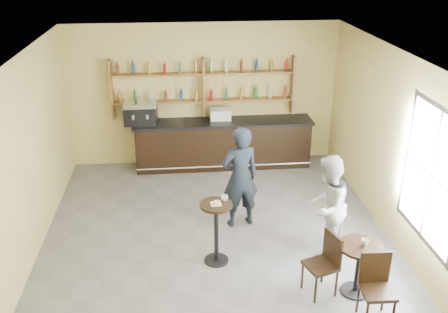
{
  "coord_description": "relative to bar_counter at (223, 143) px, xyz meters",
  "views": [
    {
      "loc": [
        -0.6,
        -7.31,
        4.82
      ],
      "look_at": [
        0.2,
        0.8,
        1.25
      ],
      "focal_mm": 40.0,
      "sensor_mm": 36.0,
      "label": 1
    }
  ],
  "objects": [
    {
      "name": "pastry_case",
      "position": [
        -0.06,
        0.0,
        0.68
      ],
      "size": [
        0.5,
        0.42,
        0.28
      ],
      "primitive_type": null,
      "rotation": [
        0.0,
        0.0,
        0.1
      ],
      "color": "silver",
      "rests_on": "bar_counter"
    },
    {
      "name": "cafe_table",
      "position": [
        1.52,
        -4.7,
        -0.13
      ],
      "size": [
        0.69,
        0.69,
        0.81
      ],
      "primitive_type": null,
      "rotation": [
        0.0,
        0.0,
        -0.08
      ],
      "color": "black",
      "rests_on": "floor"
    },
    {
      "name": "chair_south",
      "position": [
        1.57,
        -5.3,
        -0.05
      ],
      "size": [
        0.43,
        0.43,
        0.98
      ],
      "primitive_type": null,
      "rotation": [
        0.0,
        0.0,
        -0.03
      ],
      "color": "black",
      "rests_on": "floor"
    },
    {
      "name": "man_main",
      "position": [
        0.05,
        -2.6,
        0.4
      ],
      "size": [
        0.78,
        0.6,
        1.89
      ],
      "primitive_type": "imported",
      "rotation": [
        0.0,
        0.0,
        3.38
      ],
      "color": "black",
      "rests_on": "floor"
    },
    {
      "name": "wall_left",
      "position": [
        -3.41,
        -3.15,
        1.06
      ],
      "size": [
        0.0,
        7.0,
        7.0
      ],
      "primitive_type": "plane",
      "rotation": [
        1.57,
        0.0,
        1.57
      ],
      "color": "#D2C377",
      "rests_on": "floor"
    },
    {
      "name": "chair_west",
      "position": [
        0.97,
        -4.65,
        -0.06
      ],
      "size": [
        0.53,
        0.53,
        0.97
      ],
      "primitive_type": null,
      "rotation": [
        0.0,
        0.0,
        -1.25
      ],
      "color": "black",
      "rests_on": "floor"
    },
    {
      "name": "espresso_machine",
      "position": [
        -1.8,
        0.0,
        0.79
      ],
      "size": [
        0.73,
        0.5,
        0.5
      ],
      "primitive_type": null,
      "rotation": [
        0.0,
        0.0,
        -0.08
      ],
      "color": "black",
      "rests_on": "bar_counter"
    },
    {
      "name": "floor",
      "position": [
        -0.41,
        -3.15,
        -0.54
      ],
      "size": [
        7.0,
        7.0,
        0.0
      ],
      "primitive_type": "plane",
      "color": "slate",
      "rests_on": "ground"
    },
    {
      "name": "pedestal_table",
      "position": [
        -0.47,
        -3.72,
        -0.01
      ],
      "size": [
        0.63,
        0.63,
        1.06
      ],
      "primitive_type": null,
      "rotation": [
        0.0,
        0.0,
        0.25
      ],
      "color": "black",
      "rests_on": "floor"
    },
    {
      "name": "donut",
      "position": [
        -0.46,
        -3.73,
        0.54
      ],
      "size": [
        0.15,
        0.15,
        0.05
      ],
      "primitive_type": "torus",
      "rotation": [
        0.0,
        0.0,
        -0.19
      ],
      "color": "tan",
      "rests_on": "napkin"
    },
    {
      "name": "napkin",
      "position": [
        -0.47,
        -3.72,
        0.52
      ],
      "size": [
        0.18,
        0.18,
        0.0
      ],
      "primitive_type": "cube",
      "rotation": [
        0.0,
        0.0,
        0.08
      ],
      "color": "white",
      "rests_on": "pedestal_table"
    },
    {
      "name": "bar_counter",
      "position": [
        0.0,
        0.0,
        0.0
      ],
      "size": [
        4.0,
        0.78,
        1.08
      ],
      "primitive_type": null,
      "color": "black",
      "rests_on": "floor"
    },
    {
      "name": "wall_front",
      "position": [
        -0.41,
        -6.65,
        1.06
      ],
      "size": [
        7.0,
        0.0,
        7.0
      ],
      "primitive_type": "plane",
      "rotation": [
        -1.57,
        0.0,
        0.0
      ],
      "color": "#D2C377",
      "rests_on": "floor"
    },
    {
      "name": "wall_back",
      "position": [
        -0.41,
        0.35,
        1.06
      ],
      "size": [
        7.0,
        0.0,
        7.0
      ],
      "primitive_type": "plane",
      "rotation": [
        1.57,
        0.0,
        0.0
      ],
      "color": "#D2C377",
      "rests_on": "floor"
    },
    {
      "name": "patron_second",
      "position": [
        1.33,
        -3.62,
        0.32
      ],
      "size": [
        1.02,
        1.06,
        1.73
      ],
      "primitive_type": "imported",
      "rotation": [
        0.0,
        0.0,
        -2.17
      ],
      "color": "#A5A4AA",
      "rests_on": "floor"
    },
    {
      "name": "window_frame",
      "position": [
        2.58,
        -4.35,
        1.16
      ],
      "size": [
        0.04,
        1.7,
        2.1
      ],
      "primitive_type": null,
      "color": "black",
      "rests_on": "wall_right"
    },
    {
      "name": "ceiling",
      "position": [
        -0.41,
        -3.15,
        2.66
      ],
      "size": [
        7.0,
        7.0,
        0.0
      ],
      "primitive_type": "plane",
      "rotation": [
        3.14,
        0.0,
        0.0
      ],
      "color": "white",
      "rests_on": "wall_back"
    },
    {
      "name": "cup_cafe",
      "position": [
        1.57,
        -4.7,
        0.32
      ],
      "size": [
        0.12,
        0.12,
        0.1
      ],
      "primitive_type": "imported",
      "rotation": [
        0.0,
        0.0,
        -0.15
      ],
      "color": "white",
      "rests_on": "cafe_table"
    },
    {
      "name": "cup_pedestal",
      "position": [
        -0.33,
        -3.62,
        0.56
      ],
      "size": [
        0.14,
        0.14,
        0.09
      ],
      "primitive_type": "imported",
      "rotation": [
        0.0,
        0.0,
        -0.32
      ],
      "color": "white",
      "rests_on": "pedestal_table"
    },
    {
      "name": "wall_right",
      "position": [
        2.59,
        -3.15,
        1.06
      ],
      "size": [
        0.0,
        7.0,
        7.0
      ],
      "primitive_type": "plane",
      "rotation": [
        1.57,
        0.0,
        -1.57
      ],
      "color": "#D2C377",
      "rests_on": "floor"
    },
    {
      "name": "liquor_bottles",
      "position": [
        -0.41,
        0.22,
        1.44
      ],
      "size": [
        3.68,
        0.1,
        1.0
      ],
      "primitive_type": null,
      "color": "#8C5919",
      "rests_on": "shelf_unit"
    },
    {
      "name": "shelf_unit",
      "position": [
        -0.41,
        0.22,
        1.27
      ],
      "size": [
        4.0,
        0.26,
        1.4
      ],
      "primitive_type": null,
      "color": "brown",
      "rests_on": "wall_back"
    },
    {
      "name": "window_pane",
      "position": [
        2.58,
        -4.35,
        1.16
      ],
      "size": [
        0.0,
        2.0,
        2.0
      ],
      "primitive_type": "plane",
      "rotation": [
        1.57,
        0.0,
        -1.57
      ],
      "color": "white",
      "rests_on": "wall_right"
    }
  ]
}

